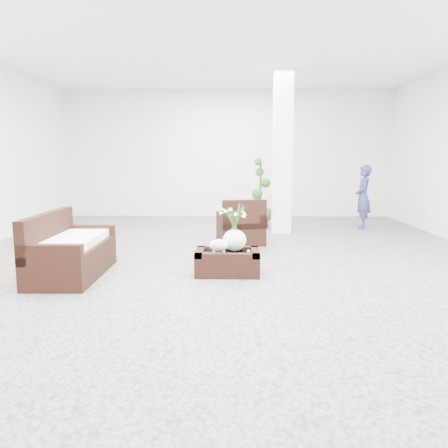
{
  "coord_description": "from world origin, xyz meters",
  "views": [
    {
      "loc": [
        0.15,
        -6.82,
        1.64
      ],
      "look_at": [
        0.0,
        -0.1,
        0.62
      ],
      "focal_mm": 35.01,
      "sensor_mm": 36.0,
      "label": 1
    }
  ],
  "objects_px": {
    "armchair": "(240,221)",
    "topiary": "(260,194)",
    "loveseat": "(72,245)",
    "coffee_table": "(227,263)"
  },
  "relations": [
    {
      "from": "armchair",
      "to": "topiary",
      "type": "xyz_separation_m",
      "value": [
        0.5,
        1.97,
        0.37
      ]
    },
    {
      "from": "coffee_table",
      "to": "topiary",
      "type": "distance_m",
      "value": 4.34
    },
    {
      "from": "loveseat",
      "to": "topiary",
      "type": "bearing_deg",
      "value": -34.23
    },
    {
      "from": "armchair",
      "to": "topiary",
      "type": "relative_size",
      "value": 0.55
    },
    {
      "from": "coffee_table",
      "to": "loveseat",
      "type": "distance_m",
      "value": 2.19
    },
    {
      "from": "loveseat",
      "to": "topiary",
      "type": "height_order",
      "value": "topiary"
    },
    {
      "from": "armchair",
      "to": "loveseat",
      "type": "xyz_separation_m",
      "value": [
        -2.38,
        -2.41,
        0.01
      ]
    },
    {
      "from": "armchair",
      "to": "topiary",
      "type": "distance_m",
      "value": 2.06
    },
    {
      "from": "loveseat",
      "to": "armchair",
      "type": "bearing_deg",
      "value": -45.56
    },
    {
      "from": "coffee_table",
      "to": "loveseat",
      "type": "height_order",
      "value": "loveseat"
    }
  ]
}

